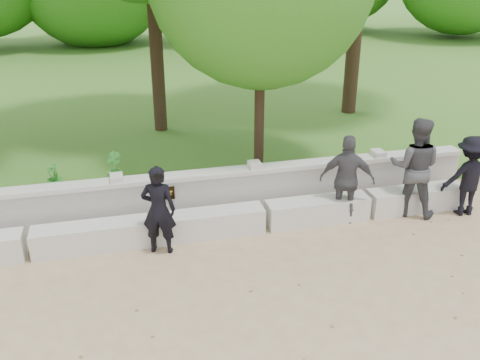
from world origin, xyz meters
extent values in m
plane|color=tan|center=(0.00, 0.00, 0.00)|extent=(80.00, 80.00, 0.00)
cube|color=#38671B|center=(0.00, 14.00, 0.12)|extent=(40.00, 22.00, 0.25)
cube|color=beige|center=(-1.00, 1.90, 0.23)|extent=(1.90, 0.45, 0.45)
cube|color=beige|center=(1.00, 1.90, 0.23)|extent=(1.90, 0.45, 0.45)
cube|color=beige|center=(3.00, 1.90, 0.23)|extent=(1.90, 0.45, 0.45)
cube|color=beige|center=(5.00, 1.90, 0.23)|extent=(1.90, 0.45, 0.45)
cube|color=beige|center=(0.00, 2.60, 0.41)|extent=(12.50, 0.25, 0.82)
cube|color=beige|center=(0.00, 2.60, 0.86)|extent=(12.50, 0.35, 0.08)
cube|color=black|center=(0.30, 2.46, 0.62)|extent=(0.36, 0.02, 0.24)
imported|color=black|center=(0.11, 1.55, 0.76)|extent=(0.64, 0.51, 1.52)
cube|color=black|center=(0.11, 1.25, 1.47)|extent=(0.14, 0.06, 0.07)
imported|color=#3A3B3F|center=(4.82, 1.80, 0.94)|extent=(1.15, 1.09, 1.87)
imported|color=black|center=(5.80, 1.54, 0.77)|extent=(1.03, 0.64, 1.53)
imported|color=#3F3F44|center=(3.49, 1.80, 0.83)|extent=(1.05, 0.78, 1.65)
cylinder|color=#382619|center=(0.77, 7.31, 2.70)|extent=(0.33, 0.33, 4.90)
cylinder|color=#382619|center=(2.51, 4.10, 1.79)|extent=(0.21, 0.21, 3.08)
cylinder|color=#382619|center=(6.24, 7.64, 3.24)|extent=(0.40, 0.40, 5.97)
imported|color=#327E2A|center=(-0.54, 3.95, 0.59)|extent=(0.40, 0.44, 0.67)
imported|color=#327E2A|center=(6.03, 3.35, 0.54)|extent=(0.70, 0.69, 0.59)
imported|color=#327E2A|center=(-1.67, 3.94, 0.54)|extent=(0.42, 0.43, 0.58)
camera|label=1|loc=(-0.50, -6.20, 4.60)|focal=40.00mm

